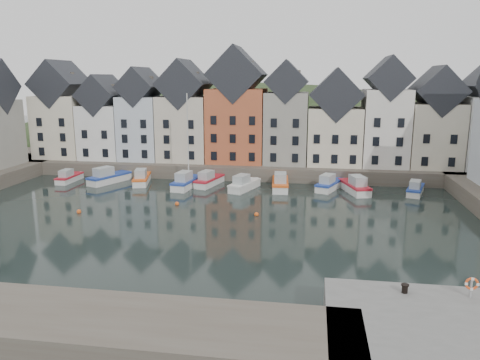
% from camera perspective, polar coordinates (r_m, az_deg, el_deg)
% --- Properties ---
extents(ground, '(260.00, 260.00, 0.00)m').
position_cam_1_polar(ground, '(48.36, -5.83, -5.73)').
color(ground, black).
rests_on(ground, ground).
extents(far_quay, '(90.00, 16.00, 2.00)m').
position_cam_1_polar(far_quay, '(76.64, -0.16, 1.87)').
color(far_quay, '#52483E').
rests_on(far_quay, ground).
extents(hillside, '(153.60, 70.40, 64.00)m').
position_cam_1_polar(hillside, '(106.34, 2.09, -5.68)').
color(hillside, '#222F17').
rests_on(hillside, ground).
extents(far_terrace, '(72.37, 8.16, 17.78)m').
position_cam_1_polar(far_terrace, '(73.19, 2.10, 7.58)').
color(far_terrace, beige).
rests_on(far_terrace, far_quay).
extents(mooring_buoys, '(20.50, 5.50, 0.50)m').
position_cam_1_polar(mooring_buoys, '(54.30, -8.49, -3.61)').
color(mooring_buoys, '#E3571A').
rests_on(mooring_buoys, ground).
extents(boat_a, '(1.77, 5.54, 2.12)m').
position_cam_1_polar(boat_a, '(73.03, -20.14, 0.28)').
color(boat_a, silver).
rests_on(boat_a, ground).
extents(boat_b, '(4.70, 7.22, 2.66)m').
position_cam_1_polar(boat_b, '(70.45, -15.76, 0.29)').
color(boat_b, silver).
rests_on(boat_b, ground).
extents(boat_c, '(3.40, 6.65, 2.44)m').
position_cam_1_polar(boat_c, '(68.90, -11.89, 0.17)').
color(boat_c, silver).
rests_on(boat_c, ground).
extents(boat_d, '(3.06, 7.11, 13.15)m').
position_cam_1_polar(boat_d, '(65.25, -6.55, -0.21)').
color(boat_d, silver).
rests_on(boat_d, ground).
extents(boat_e, '(3.39, 6.58, 2.42)m').
position_cam_1_polar(boat_e, '(66.40, -3.83, -0.05)').
color(boat_e, silver).
rests_on(boat_e, ground).
extents(boat_f, '(3.90, 6.59, 2.42)m').
position_cam_1_polar(boat_f, '(63.60, 0.48, -0.58)').
color(boat_f, silver).
rests_on(boat_f, ground).
extents(boat_g, '(2.65, 7.06, 2.66)m').
position_cam_1_polar(boat_g, '(64.22, 4.93, -0.43)').
color(boat_g, silver).
rests_on(boat_g, ground).
extents(boat_h, '(4.18, 6.65, 2.45)m').
position_cam_1_polar(boat_h, '(64.93, 10.81, -0.53)').
color(boat_h, silver).
rests_on(boat_h, ground).
extents(boat_i, '(4.05, 7.22, 2.65)m').
position_cam_1_polar(boat_i, '(64.05, 13.85, -0.79)').
color(boat_i, silver).
rests_on(boat_i, ground).
extents(boat_j, '(3.33, 5.88, 2.16)m').
position_cam_1_polar(boat_j, '(65.44, 20.59, -1.08)').
color(boat_j, silver).
rests_on(boat_j, ground).
extents(mooring_bollard, '(0.48, 0.48, 0.56)m').
position_cam_1_polar(mooring_bollard, '(31.20, 19.46, -12.32)').
color(mooring_bollard, black).
rests_on(mooring_bollard, near_quay).
extents(life_ring_post, '(0.80, 0.17, 1.30)m').
position_cam_1_polar(life_ring_post, '(31.88, 26.41, -11.32)').
color(life_ring_post, gray).
rests_on(life_ring_post, near_quay).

